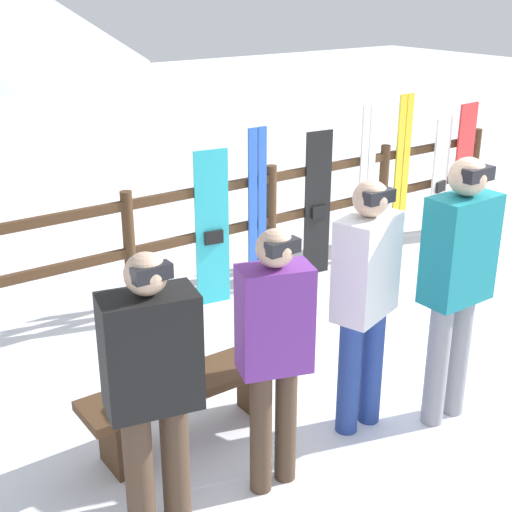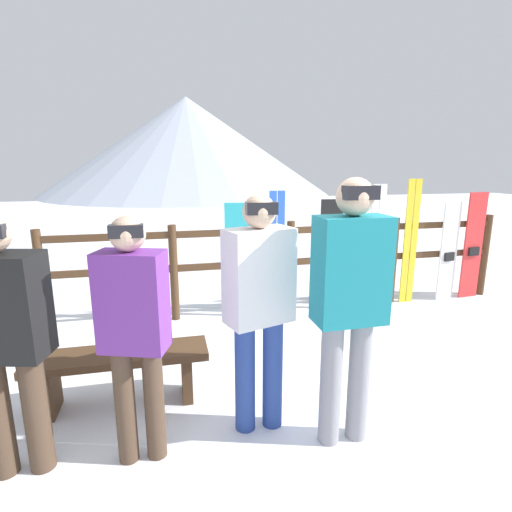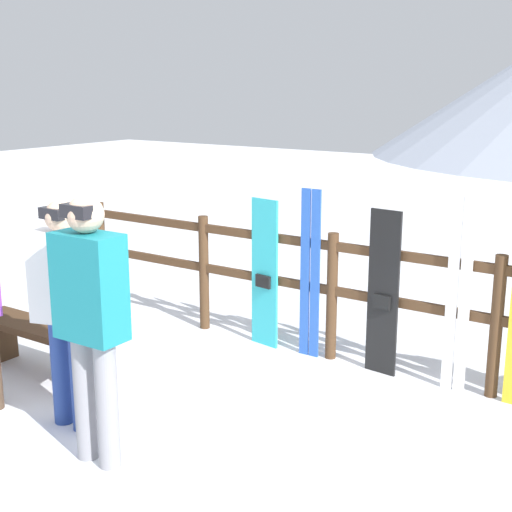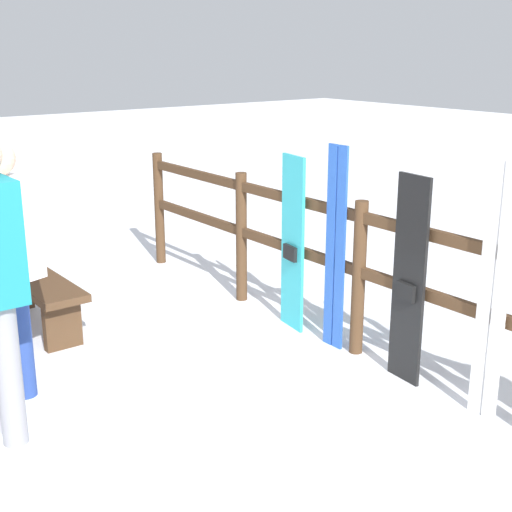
{
  "view_description": "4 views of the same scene",
  "coord_description": "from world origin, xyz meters",
  "px_view_note": "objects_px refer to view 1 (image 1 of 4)",
  "views": [
    {
      "loc": [
        -3.83,
        -3.18,
        2.8
      ],
      "look_at": [
        -0.92,
        0.93,
        0.82
      ],
      "focal_mm": 50.0,
      "sensor_mm": 36.0,
      "label": 1
    },
    {
      "loc": [
        -1.53,
        -2.79,
        1.88
      ],
      "look_at": [
        -0.61,
        1.28,
        0.92
      ],
      "focal_mm": 28.0,
      "sensor_mm": 36.0,
      "label": 2
    },
    {
      "loc": [
        2.9,
        -3.52,
        2.47
      ],
      "look_at": [
        -0.19,
        1.03,
        1.13
      ],
      "focal_mm": 50.0,
      "sensor_mm": 36.0,
      "label": 3
    },
    {
      "loc": [
        3.52,
        -1.66,
        2.26
      ],
      "look_at": [
        -0.25,
        1.21,
        0.85
      ],
      "focal_mm": 50.0,
      "sensor_mm": 36.0,
      "label": 4
    }
  ],
  "objects_px": {
    "person_teal": "(457,274)",
    "person_black": "(152,382)",
    "person_white": "(365,291)",
    "snowboard_cyan": "(212,229)",
    "snowboard_black_stripe": "(318,205)",
    "ski_pair_white": "(366,185)",
    "person_purple": "(274,344)",
    "snowboard_white": "(439,181)",
    "ski_pair_yellow": "(401,175)",
    "bench": "(187,395)",
    "ski_pair_blue": "(257,212)",
    "snowboard_red": "(463,170)"
  },
  "relations": [
    {
      "from": "snowboard_cyan",
      "to": "ski_pair_blue",
      "type": "distance_m",
      "value": 0.5
    },
    {
      "from": "bench",
      "to": "snowboard_white",
      "type": "bearing_deg",
      "value": 21.63
    },
    {
      "from": "ski_pair_blue",
      "to": "snowboard_white",
      "type": "height_order",
      "value": "ski_pair_blue"
    },
    {
      "from": "person_teal",
      "to": "snowboard_cyan",
      "type": "xyz_separation_m",
      "value": [
        -0.29,
        2.45,
        -0.34
      ]
    },
    {
      "from": "person_white",
      "to": "snowboard_white",
      "type": "relative_size",
      "value": 1.23
    },
    {
      "from": "ski_pair_blue",
      "to": "snowboard_black_stripe",
      "type": "height_order",
      "value": "ski_pair_blue"
    },
    {
      "from": "snowboard_black_stripe",
      "to": "ski_pair_white",
      "type": "xyz_separation_m",
      "value": [
        0.65,
        0.0,
        0.09
      ]
    },
    {
      "from": "ski_pair_yellow",
      "to": "snowboard_white",
      "type": "distance_m",
      "value": 0.64
    },
    {
      "from": "bench",
      "to": "person_purple",
      "type": "height_order",
      "value": "person_purple"
    },
    {
      "from": "person_black",
      "to": "snowboard_red",
      "type": "relative_size",
      "value": 1.07
    },
    {
      "from": "ski_pair_white",
      "to": "snowboard_white",
      "type": "height_order",
      "value": "ski_pair_white"
    },
    {
      "from": "person_black",
      "to": "person_teal",
      "type": "bearing_deg",
      "value": -4.5
    },
    {
      "from": "ski_pair_white",
      "to": "bench",
      "type": "bearing_deg",
      "value": -151.61
    },
    {
      "from": "snowboard_black_stripe",
      "to": "ski_pair_white",
      "type": "relative_size",
      "value": 0.89
    },
    {
      "from": "person_black",
      "to": "snowboard_black_stripe",
      "type": "xyz_separation_m",
      "value": [
        3.0,
        2.29,
        -0.2
      ]
    },
    {
      "from": "ski_pair_white",
      "to": "ski_pair_yellow",
      "type": "bearing_deg",
      "value": 0.0
    },
    {
      "from": "person_teal",
      "to": "snowboard_red",
      "type": "relative_size",
      "value": 1.2
    },
    {
      "from": "bench",
      "to": "snowboard_cyan",
      "type": "height_order",
      "value": "snowboard_cyan"
    },
    {
      "from": "person_teal",
      "to": "person_purple",
      "type": "relative_size",
      "value": 1.13
    },
    {
      "from": "person_purple",
      "to": "snowboard_red",
      "type": "relative_size",
      "value": 1.06
    },
    {
      "from": "ski_pair_yellow",
      "to": "snowboard_red",
      "type": "xyz_separation_m",
      "value": [
        1.0,
        -0.0,
        -0.1
      ]
    },
    {
      "from": "ski_pair_yellow",
      "to": "snowboard_white",
      "type": "xyz_separation_m",
      "value": [
        0.61,
        -0.0,
        -0.16
      ]
    },
    {
      "from": "person_white",
      "to": "snowboard_cyan",
      "type": "xyz_separation_m",
      "value": [
        0.25,
        2.19,
        -0.27
      ]
    },
    {
      "from": "bench",
      "to": "person_black",
      "type": "xyz_separation_m",
      "value": [
        -0.53,
        -0.61,
        0.59
      ]
    },
    {
      "from": "snowboard_red",
      "to": "ski_pair_blue",
      "type": "bearing_deg",
      "value": 179.93
    },
    {
      "from": "snowboard_black_stripe",
      "to": "ski_pair_white",
      "type": "bearing_deg",
      "value": 0.3
    },
    {
      "from": "person_white",
      "to": "snowboard_cyan",
      "type": "height_order",
      "value": "person_white"
    },
    {
      "from": "snowboard_black_stripe",
      "to": "ski_pair_yellow",
      "type": "xyz_separation_m",
      "value": [
        1.16,
        0.0,
        0.13
      ]
    },
    {
      "from": "snowboard_white",
      "to": "ski_pair_blue",
      "type": "bearing_deg",
      "value": 179.92
    },
    {
      "from": "snowboard_cyan",
      "to": "snowboard_red",
      "type": "bearing_deg",
      "value": 0.0
    },
    {
      "from": "ski_pair_yellow",
      "to": "ski_pair_blue",
      "type": "bearing_deg",
      "value": 180.0
    },
    {
      "from": "ski_pair_yellow",
      "to": "snowboard_white",
      "type": "height_order",
      "value": "ski_pair_yellow"
    },
    {
      "from": "person_white",
      "to": "ski_pair_yellow",
      "type": "xyz_separation_m",
      "value": [
        2.62,
        2.2,
        -0.13
      ]
    },
    {
      "from": "person_teal",
      "to": "person_black",
      "type": "xyz_separation_m",
      "value": [
        -2.07,
        0.16,
        -0.13
      ]
    },
    {
      "from": "person_black",
      "to": "ski_pair_white",
      "type": "relative_size",
      "value": 0.99
    },
    {
      "from": "bench",
      "to": "snowboard_red",
      "type": "bearing_deg",
      "value": 19.97
    },
    {
      "from": "person_white",
      "to": "snowboard_cyan",
      "type": "relative_size",
      "value": 1.18
    },
    {
      "from": "person_purple",
      "to": "snowboard_white",
      "type": "relative_size",
      "value": 1.16
    },
    {
      "from": "ski_pair_yellow",
      "to": "person_purple",
      "type": "bearing_deg",
      "value": -145.67
    },
    {
      "from": "snowboard_black_stripe",
      "to": "ski_pair_yellow",
      "type": "distance_m",
      "value": 1.16
    },
    {
      "from": "ski_pair_white",
      "to": "snowboard_red",
      "type": "distance_m",
      "value": 1.51
    },
    {
      "from": "person_teal",
      "to": "bench",
      "type": "bearing_deg",
      "value": 153.38
    },
    {
      "from": "person_purple",
      "to": "ski_pair_blue",
      "type": "relative_size",
      "value": 1.02
    },
    {
      "from": "person_white",
      "to": "ski_pair_yellow",
      "type": "relative_size",
      "value": 1.0
    },
    {
      "from": "snowboard_red",
      "to": "snowboard_black_stripe",
      "type": "bearing_deg",
      "value": -180.0
    },
    {
      "from": "person_teal",
      "to": "snowboard_red",
      "type": "height_order",
      "value": "person_teal"
    },
    {
      "from": "ski_pair_white",
      "to": "snowboard_black_stripe",
      "type": "bearing_deg",
      "value": -179.7
    },
    {
      "from": "bench",
      "to": "snowboard_cyan",
      "type": "distance_m",
      "value": 2.13
    },
    {
      "from": "ski_pair_white",
      "to": "ski_pair_yellow",
      "type": "xyz_separation_m",
      "value": [
        0.51,
        0.0,
        0.03
      ]
    },
    {
      "from": "snowboard_cyan",
      "to": "ski_pair_white",
      "type": "height_order",
      "value": "ski_pair_white"
    }
  ]
}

